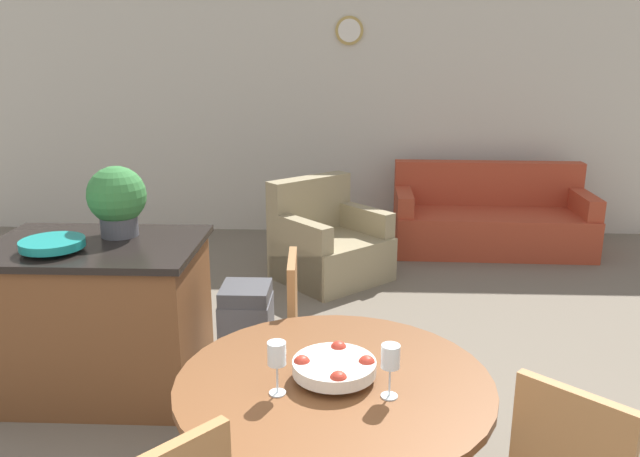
{
  "coord_description": "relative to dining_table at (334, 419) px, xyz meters",
  "views": [
    {
      "loc": [
        0.31,
        -1.06,
        2.0
      ],
      "look_at": [
        0.16,
        2.6,
        0.97
      ],
      "focal_mm": 35.0,
      "sensor_mm": 36.0,
      "label": 1
    }
  ],
  "objects": [
    {
      "name": "wine_glass_left",
      "position": [
        -0.21,
        -0.11,
        0.33
      ],
      "size": [
        0.07,
        0.07,
        0.21
      ],
      "color": "silver",
      "rests_on": "dining_table"
    },
    {
      "name": "couch",
      "position": [
        1.56,
        4.22,
        -0.3
      ],
      "size": [
        2.01,
        0.92,
        0.89
      ],
      "rotation": [
        0.0,
        0.0,
        -0.03
      ],
      "color": "#B24228",
      "rests_on": "ground_plane"
    },
    {
      "name": "dining_chair_far_side",
      "position": [
        -0.13,
        0.85,
        -0.06
      ],
      "size": [
        0.44,
        0.44,
        0.99
      ],
      "rotation": [
        0.0,
        0.0,
        4.76
      ],
      "color": "#9E6B3D",
      "rests_on": "ground_plane"
    },
    {
      "name": "wine_glass_right",
      "position": [
        0.21,
        -0.12,
        0.33
      ],
      "size": [
        0.07,
        0.07,
        0.21
      ],
      "color": "silver",
      "rests_on": "dining_table"
    },
    {
      "name": "kitchen_island",
      "position": [
        -1.43,
        1.22,
        -0.13
      ],
      "size": [
        1.23,
        0.86,
        0.94
      ],
      "color": "brown",
      "rests_on": "ground_plane"
    },
    {
      "name": "armchair",
      "position": [
        -0.12,
        3.26,
        -0.29
      ],
      "size": [
        1.19,
        1.18,
        0.9
      ],
      "rotation": [
        0.0,
        0.0,
        0.74
      ],
      "color": "#998966",
      "rests_on": "ground_plane"
    },
    {
      "name": "fruit_bowl",
      "position": [
        0.0,
        -0.0,
        0.23
      ],
      "size": [
        0.33,
        0.33,
        0.1
      ],
      "color": "silver",
      "rests_on": "dining_table"
    },
    {
      "name": "dining_table",
      "position": [
        0.0,
        0.0,
        0.0
      ],
      "size": [
        1.25,
        1.25,
        0.77
      ],
      "color": "brown",
      "rests_on": "ground_plane"
    },
    {
      "name": "trash_bin",
      "position": [
        -0.54,
        1.18,
        -0.25
      ],
      "size": [
        0.29,
        0.31,
        0.7
      ],
      "color": "#56565B",
      "rests_on": "ground_plane"
    },
    {
      "name": "potted_plant",
      "position": [
        -1.32,
        1.38,
        0.57
      ],
      "size": [
        0.35,
        0.35,
        0.43
      ],
      "color": "#4C4C51",
      "rests_on": "kitchen_island"
    },
    {
      "name": "wall_back",
      "position": [
        -0.27,
        4.88,
        0.75
      ],
      "size": [
        8.0,
        0.09,
        2.7
      ],
      "color": "beige",
      "rests_on": "ground_plane"
    },
    {
      "name": "teal_bowl",
      "position": [
        -1.59,
        1.05,
        0.39
      ],
      "size": [
        0.35,
        0.35,
        0.07
      ],
      "color": "teal",
      "rests_on": "kitchen_island"
    }
  ]
}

